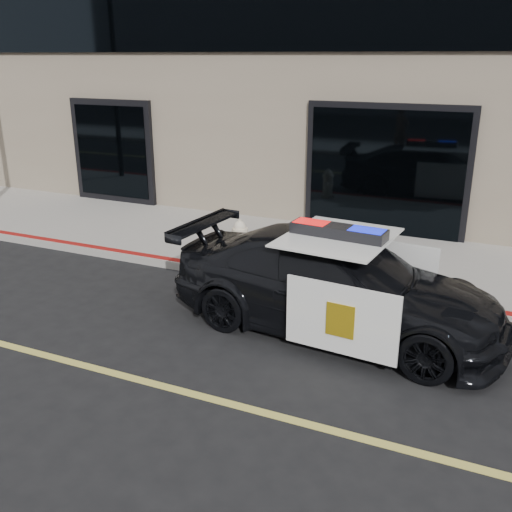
% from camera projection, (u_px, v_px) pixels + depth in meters
% --- Properties ---
extents(ground, '(120.00, 120.00, 0.00)m').
position_uv_depth(ground, '(331.00, 431.00, 6.07)').
color(ground, black).
rests_on(ground, ground).
extents(sidewalk_n, '(60.00, 3.50, 0.15)m').
position_uv_depth(sidewalk_n, '(414.00, 267.00, 10.57)').
color(sidewalk_n, gray).
rests_on(sidewalk_n, ground).
extents(police_car, '(2.78, 5.14, 1.57)m').
position_uv_depth(police_car, '(336.00, 284.00, 8.10)').
color(police_car, black).
rests_on(police_car, ground).
extents(fire_hydrant, '(0.35, 0.48, 0.77)m').
position_uv_depth(fire_hydrant, '(240.00, 241.00, 10.61)').
color(fire_hydrant, '#F9E5C6').
rests_on(fire_hydrant, sidewalk_n).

